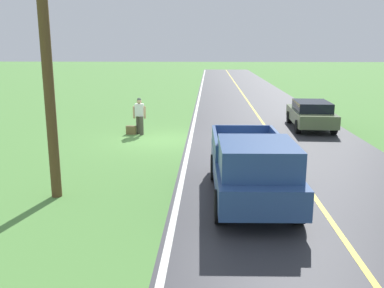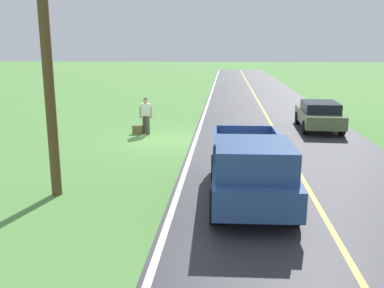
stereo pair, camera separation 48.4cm
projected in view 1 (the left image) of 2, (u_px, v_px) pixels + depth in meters
ground_plane at (163, 140)px, 18.79m from camera, size 200.00×200.00×0.00m
road_surface at (275, 141)px, 18.59m from camera, size 7.93×120.00×0.00m
lane_edge_line at (190, 140)px, 18.74m from camera, size 0.16×117.60×0.00m
lane_centre_line at (275, 141)px, 18.59m from camera, size 0.14×117.60×0.00m
hitchhiker_walking at (140, 114)px, 19.83m from camera, size 0.62×0.52×1.75m
suitcase_carried at (131, 130)px, 19.96m from camera, size 0.47×0.22×0.41m
pickup_truck_passing at (252, 167)px, 11.14m from camera, size 2.20×5.45×1.82m
sedan_near_oncoming at (311, 114)px, 21.28m from camera, size 2.06×4.47×1.41m
utility_pole_roadside at (45, 41)px, 10.77m from camera, size 0.28×0.28×8.44m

